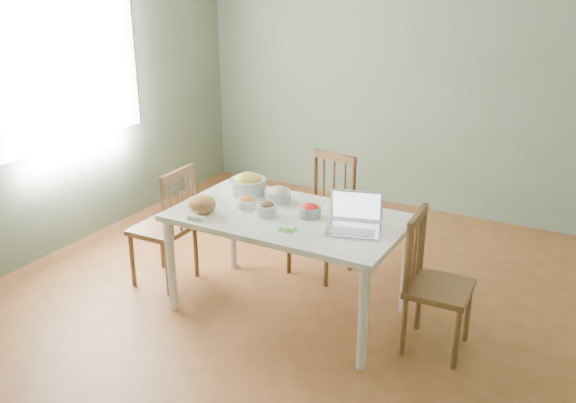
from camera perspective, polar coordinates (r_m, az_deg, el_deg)
The scene contains 19 objects.
floor at distance 4.44m, azimuth 2.46°, elevation -10.98°, with size 5.00×5.00×0.00m, color brown.
wall_back at distance 6.19m, azimuth 13.37°, elevation 11.10°, with size 5.00×0.00×2.70m, color #58694E.
wall_left at distance 5.46m, azimuth -21.71°, elevation 8.95°, with size 0.00×5.00×2.70m, color #58694E.
window_left at distance 5.61m, azimuth -19.43°, elevation 11.09°, with size 0.04×1.60×1.20m, color white.
dining_table at distance 4.39m, azimuth 0.00°, elevation -5.75°, with size 1.58×0.89×0.74m, color white, non-canonical shape.
chair_far at distance 4.91m, azimuth 2.98°, elevation -1.41°, with size 0.42×0.40×0.96m, color #462D1A, non-canonical shape.
chair_left at distance 4.86m, azimuth -11.45°, elevation -2.16°, with size 0.42×0.40×0.94m, color #462D1A, non-canonical shape.
chair_right at distance 4.05m, azimuth 13.74°, elevation -7.46°, with size 0.40×0.39×0.92m, color #462D1A, non-canonical shape.
bread_boule at distance 4.30m, azimuth -7.89°, elevation -0.25°, with size 0.19×0.19×0.13m, color tan.
butter_stick at distance 4.20m, azimuth -8.44°, elevation -1.51°, with size 0.11×0.03×0.03m, color white.
bowl_squash at distance 4.63m, azimuth -3.67°, elevation 1.64°, with size 0.27×0.27×0.16m, color gold, non-canonical shape.
bowl_carrot at distance 4.38m, azimuth -3.88°, elevation -0.04°, with size 0.14×0.14×0.08m, color orange, non-canonical shape.
bowl_onion at distance 4.49m, azimuth -0.95°, elevation 0.70°, with size 0.19×0.19×0.10m, color #F0E9BA, non-canonical shape.
bowl_mushroom at distance 4.23m, azimuth -2.00°, elevation -0.66°, with size 0.14×0.14×0.09m, color #301F11, non-canonical shape.
bowl_redpep at distance 4.20m, azimuth 2.01°, elevation -0.82°, with size 0.15×0.15×0.09m, color red, non-canonical shape.
bowl_broccoli at distance 4.27m, azimuth 4.73°, elevation -0.48°, with size 0.15×0.15×0.09m, color #145F17, non-canonical shape.
flatbread at distance 4.40m, azimuth 5.18°, elevation -0.40°, with size 0.22×0.22×0.02m, color tan.
basil_bunch at distance 4.01m, azimuth -0.09°, elevation -2.49°, with size 0.17×0.17×0.02m, color #2F7B22, non-canonical shape.
laptop at distance 3.96m, azimuth 6.04°, elevation -1.18°, with size 0.34×0.28×0.24m, color silver, non-canonical shape.
Camera 1 is at (1.67, -3.38, 2.34)m, focal length 38.82 mm.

